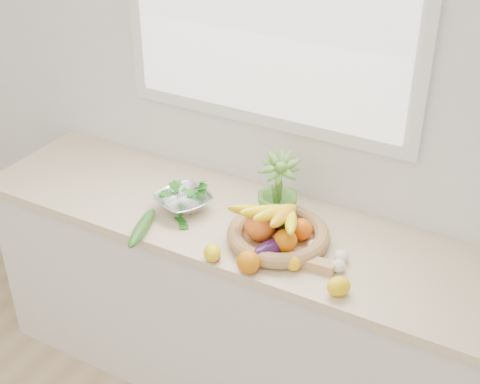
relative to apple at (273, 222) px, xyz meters
The scene contains 18 objects.
back_wall 0.54m from the apple, 122.23° to the left, with size 4.50×0.02×2.70m, color white.
counter_cabinet 0.54m from the apple, behind, with size 2.20×0.58×0.86m, color silver.
countertop 0.19m from the apple, behind, with size 2.24×0.62×0.04m, color beige.
orange_loose 0.29m from the apple, 81.46° to the right, with size 0.09×0.09×0.09m, color orange.
lemon_a 0.31m from the apple, 111.19° to the right, with size 0.06×0.08×0.06m, color yellow.
lemon_b 0.45m from the apple, 32.82° to the right, with size 0.07×0.09×0.07m, color yellow.
lemon_c 0.26m from the apple, 46.77° to the right, with size 0.06×0.08×0.06m, color #FFB40D.
apple is the anchor object (origin of this frame).
ginger 0.30m from the apple, 29.30° to the right, with size 0.12×0.05×0.04m, color tan.
garlic_a 0.32m from the apple, 11.26° to the right, with size 0.06×0.06×0.05m, color white.
garlic_b 0.20m from the apple, 13.47° to the right, with size 0.05×0.05×0.04m, color silver.
garlic_c 0.35m from the apple, 20.19° to the right, with size 0.06×0.06×0.05m, color white.
eggplant 0.19m from the apple, 68.97° to the right, with size 0.07×0.19×0.08m, color #2E103D.
cucumber 0.52m from the apple, 148.44° to the right, with size 0.05×0.27×0.05m, color #2B5519.
radish 0.30m from the apple, 108.34° to the right, with size 0.04×0.04×0.04m, color #B91741.
potted_herb 0.14m from the apple, 106.96° to the left, with size 0.17×0.17×0.30m, color #548932.
fruit_basket 0.08m from the apple, 51.02° to the right, with size 0.49×0.49×0.19m.
colander_with_spinach 0.39m from the apple, behind, with size 0.29×0.29×0.12m.
Camera 1 is at (1.14, -0.03, 2.42)m, focal length 50.00 mm.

